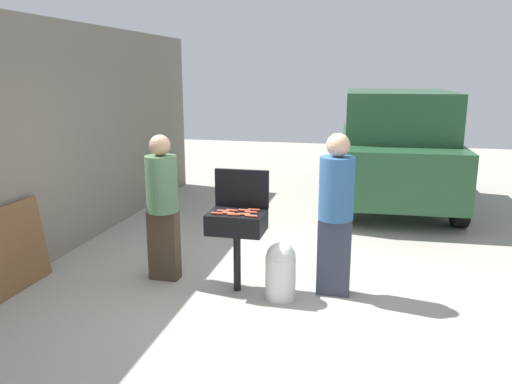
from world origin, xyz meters
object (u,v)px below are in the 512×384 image
at_px(hot_dog_0, 232,210).
at_px(hot_dog_9, 217,213).
at_px(person_right, 336,209).
at_px(hot_dog_5, 233,215).
at_px(hot_dog_4, 228,213).
at_px(propane_tank, 281,270).
at_px(hot_dog_3, 251,212).
at_px(hot_dog_6, 244,210).
at_px(bbq_grill, 237,225).
at_px(hot_dog_7, 244,214).
at_px(hot_dog_8, 223,211).
at_px(leaning_board, 17,247).
at_px(hot_dog_1, 251,216).
at_px(parked_minivan, 395,146).
at_px(person_left, 162,203).
at_px(hot_dog_2, 254,210).

distance_m(hot_dog_0, hot_dog_9, 0.19).
bearing_deg(person_right, hot_dog_5, 13.66).
xyz_separation_m(hot_dog_4, propane_tank, (0.56, -0.00, -0.58)).
bearing_deg(person_right, hot_dog_3, 8.96).
distance_m(hot_dog_0, hot_dog_5, 0.16).
relative_size(hot_dog_4, hot_dog_5, 1.00).
bearing_deg(hot_dog_6, person_right, 7.22).
relative_size(bbq_grill, hot_dog_0, 6.85).
height_order(hot_dog_7, hot_dog_8, same).
distance_m(hot_dog_0, propane_tank, 0.81).
xyz_separation_m(bbq_grill, leaning_board, (-2.37, -0.47, -0.28)).
distance_m(hot_dog_4, hot_dog_9, 0.12).
bearing_deg(hot_dog_4, hot_dog_9, -160.36).
xyz_separation_m(bbq_grill, hot_dog_0, (-0.05, 0.01, 0.15)).
bearing_deg(hot_dog_0, hot_dog_1, -32.69).
distance_m(hot_dog_0, parked_minivan, 4.84).
height_order(person_left, person_right, person_right).
bearing_deg(parked_minivan, bbq_grill, 65.96).
bearing_deg(hot_dog_3, person_left, 171.97).
height_order(hot_dog_9, propane_tank, hot_dog_9).
relative_size(hot_dog_1, person_left, 0.08).
height_order(hot_dog_3, leaning_board, leaning_board).
relative_size(hot_dog_1, person_right, 0.07).
relative_size(hot_dog_3, hot_dog_6, 1.00).
distance_m(hot_dog_0, person_right, 1.10).
bearing_deg(hot_dog_0, parked_minivan, 67.97).
xyz_separation_m(person_right, parked_minivan, (0.73, 4.33, 0.08)).
height_order(hot_dog_1, hot_dog_4, same).
relative_size(hot_dog_0, propane_tank, 0.21).
relative_size(hot_dog_4, propane_tank, 0.21).
relative_size(hot_dog_7, hot_dog_8, 1.00).
relative_size(hot_dog_4, hot_dog_7, 1.00).
relative_size(hot_dog_7, person_left, 0.08).
bearing_deg(hot_dog_7, hot_dog_9, -173.82).
relative_size(hot_dog_3, hot_dog_9, 1.00).
height_order(hot_dog_9, leaning_board, leaning_board).
xyz_separation_m(hot_dog_6, leaning_board, (-2.45, -0.52, -0.43)).
height_order(hot_dog_4, parked_minivan, parked_minivan).
bearing_deg(propane_tank, hot_dog_4, 179.89).
bearing_deg(hot_dog_1, hot_dog_5, 178.44).
height_order(hot_dog_7, leaning_board, leaning_board).
relative_size(hot_dog_6, person_left, 0.08).
bearing_deg(hot_dog_1, hot_dog_3, 104.10).
bearing_deg(hot_dog_6, hot_dog_0, -165.36).
xyz_separation_m(hot_dog_4, hot_dog_7, (0.17, -0.01, 0.00)).
relative_size(person_left, leaning_board, 1.77).
distance_m(bbq_grill, hot_dog_6, 0.18).
bearing_deg(hot_dog_4, hot_dog_2, 37.73).
relative_size(hot_dog_5, hot_dog_8, 1.00).
bearing_deg(parked_minivan, hot_dog_2, 67.54).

